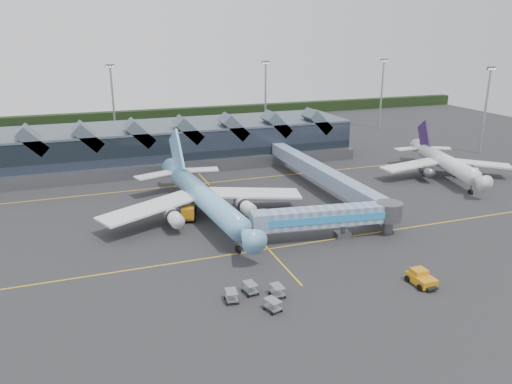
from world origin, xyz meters
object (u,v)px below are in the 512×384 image
object	(u,v)px
jet_bridge	(337,216)
pushback_tug	(421,278)
main_airliner	(203,197)
fuel_truck	(189,206)
regional_jet	(445,162)

from	to	relation	value
jet_bridge	pushback_tug	world-z (taller)	jet_bridge
main_airliner	pushback_tug	world-z (taller)	main_airliner
fuel_truck	main_airliner	bearing A→B (deg)	-33.31
main_airliner	regional_jet	distance (m)	56.75
main_airliner	pushback_tug	bearing A→B (deg)	-62.82
regional_jet	fuel_truck	bearing A→B (deg)	-161.53
main_airliner	jet_bridge	size ratio (longest dim) A/B	1.71
fuel_truck	jet_bridge	bearing A→B (deg)	-27.30
main_airliner	fuel_truck	xyz separation A→B (m)	(-2.10, 2.35, -2.31)
fuel_truck	regional_jet	bearing A→B (deg)	19.17
pushback_tug	jet_bridge	bearing A→B (deg)	99.11
main_airliner	pushback_tug	xyz separation A→B (m)	(20.44, -32.61, -3.12)
regional_jet	fuel_truck	distance (m)	58.65
main_airliner	jet_bridge	distance (m)	23.32
jet_bridge	pushback_tug	xyz separation A→B (m)	(2.95, -17.19, -2.73)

